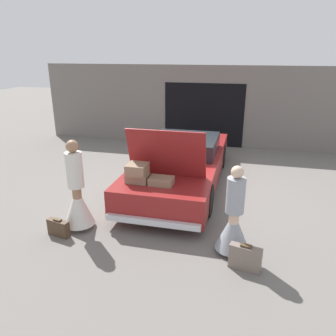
{
  "coord_description": "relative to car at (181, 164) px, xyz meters",
  "views": [
    {
      "loc": [
        1.56,
        -7.67,
        3.24
      ],
      "look_at": [
        0.0,
        -1.4,
        0.92
      ],
      "focal_mm": 35.0,
      "sensor_mm": 36.0,
      "label": 1
    }
  ],
  "objects": [
    {
      "name": "ground_plane",
      "position": [
        0.0,
        -0.01,
        -0.55
      ],
      "size": [
        40.0,
        40.0,
        0.0
      ],
      "primitive_type": "plane",
      "color": "slate"
    },
    {
      "name": "garage_wall_back",
      "position": [
        0.0,
        3.88,
        0.84
      ],
      "size": [
        12.0,
        0.14,
        2.8
      ],
      "color": "slate",
      "rests_on": "ground_plane"
    },
    {
      "name": "car",
      "position": [
        0.0,
        0.0,
        0.0
      ],
      "size": [
        1.94,
        5.17,
        1.8
      ],
      "color": "maroon",
      "rests_on": "ground_plane"
    },
    {
      "name": "person_left",
      "position": [
        -1.45,
        -2.64,
        0.08
      ],
      "size": [
        0.59,
        0.59,
        1.76
      ],
      "rotation": [
        0.0,
        0.0,
        -1.69
      ],
      "color": "#997051",
      "rests_on": "ground_plane"
    },
    {
      "name": "person_right",
      "position": [
        1.46,
        -2.76,
        0.0
      ],
      "size": [
        0.58,
        0.58,
        1.56
      ],
      "rotation": [
        0.0,
        0.0,
        1.72
      ],
      "color": "beige",
      "rests_on": "ground_plane"
    },
    {
      "name": "suitcase_beside_left_person",
      "position": [
        -1.68,
        -3.01,
        -0.39
      ],
      "size": [
        0.46,
        0.22,
        0.35
      ],
      "color": "#473323",
      "rests_on": "ground_plane"
    },
    {
      "name": "suitcase_beside_right_person",
      "position": [
        1.69,
        -3.19,
        -0.35
      ],
      "size": [
        0.52,
        0.25,
        0.44
      ],
      "color": "#75665B",
      "rests_on": "ground_plane"
    }
  ]
}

